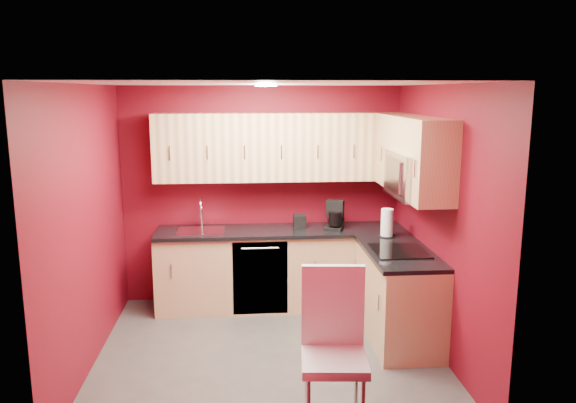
{
  "coord_description": "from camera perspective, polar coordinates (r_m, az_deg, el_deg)",
  "views": [
    {
      "loc": [
        -0.23,
        -4.93,
        2.43
      ],
      "look_at": [
        0.22,
        0.55,
        1.35
      ],
      "focal_mm": 35.0,
      "sensor_mm": 36.0,
      "label": 1
    }
  ],
  "objects": [
    {
      "name": "floor",
      "position": [
        5.5,
        -1.92,
        -15.13
      ],
      "size": [
        3.2,
        3.2,
        0.0
      ],
      "primitive_type": "plane",
      "color": "#4A4845",
      "rests_on": "ground"
    },
    {
      "name": "wall_front",
      "position": [
        3.64,
        -0.88,
        -7.88
      ],
      "size": [
        3.2,
        0.0,
        3.2
      ],
      "primitive_type": "plane",
      "rotation": [
        -1.57,
        0.0,
        0.0
      ],
      "color": "#600916",
      "rests_on": "floor"
    },
    {
      "name": "downlight",
      "position": [
        5.24,
        -2.27,
        11.67
      ],
      "size": [
        0.2,
        0.2,
        0.01
      ],
      "primitive_type": "cylinder",
      "color": "white",
      "rests_on": "ceiling"
    },
    {
      "name": "countertop_right",
      "position": [
        5.6,
        11.2,
        -5.1
      ],
      "size": [
        0.63,
        1.27,
        0.04
      ],
      "primitive_type": "cube",
      "color": "black",
      "rests_on": "base_cabinets_right"
    },
    {
      "name": "sink",
      "position": [
        6.33,
        -8.86,
        -2.62
      ],
      "size": [
        0.52,
        0.42,
        0.35
      ],
      "color": "silver",
      "rests_on": "countertop_back"
    },
    {
      "name": "wall_left",
      "position": [
        5.26,
        -19.74,
        -2.57
      ],
      "size": [
        0.0,
        3.0,
        3.0
      ],
      "primitive_type": "plane",
      "rotation": [
        1.57,
        0.0,
        1.57
      ],
      "color": "#600916",
      "rests_on": "floor"
    },
    {
      "name": "napkin_holder",
      "position": [
        6.37,
        1.19,
        -2.02
      ],
      "size": [
        0.14,
        0.14,
        0.15
      ],
      "primitive_type": null,
      "rotation": [
        0.0,
        0.0,
        -0.01
      ],
      "color": "black",
      "rests_on": "countertop_back"
    },
    {
      "name": "ceiling",
      "position": [
        4.94,
        -2.11,
        11.88
      ],
      "size": [
        3.2,
        3.2,
        0.0
      ],
      "primitive_type": "plane",
      "rotation": [
        3.14,
        0.0,
        0.0
      ],
      "color": "white",
      "rests_on": "wall_back"
    },
    {
      "name": "dining_chair",
      "position": [
        4.21,
        4.72,
        -14.95
      ],
      "size": [
        0.51,
        0.54,
        1.17
      ],
      "primitive_type": null,
      "rotation": [
        0.0,
        0.0,
        -0.09
      ],
      "color": "silver",
      "rests_on": "floor"
    },
    {
      "name": "wall_right",
      "position": [
        5.39,
        15.24,
        -1.97
      ],
      "size": [
        0.0,
        3.0,
        3.0
      ],
      "primitive_type": "plane",
      "rotation": [
        1.57,
        0.0,
        -1.57
      ],
      "color": "#600916",
      "rests_on": "floor"
    },
    {
      "name": "wall_back",
      "position": [
        6.54,
        -2.64,
        0.69
      ],
      "size": [
        3.2,
        0.0,
        3.2
      ],
      "primitive_type": "plane",
      "rotation": [
        1.57,
        0.0,
        0.0
      ],
      "color": "#600916",
      "rests_on": "floor"
    },
    {
      "name": "microwave",
      "position": [
        5.44,
        12.71,
        2.66
      ],
      "size": [
        0.42,
        0.76,
        0.42
      ],
      "color": "silver",
      "rests_on": "upper_cabinets_right"
    },
    {
      "name": "countertop_back",
      "position": [
        6.32,
        -0.69,
        -3.01
      ],
      "size": [
        2.8,
        0.63,
        0.04
      ],
      "primitive_type": "cube",
      "color": "black",
      "rests_on": "base_cabinets_back"
    },
    {
      "name": "base_cabinets_back",
      "position": [
        6.46,
        -0.69,
        -6.89
      ],
      "size": [
        2.8,
        0.6,
        0.87
      ],
      "primitive_type": "cube",
      "color": "tan",
      "rests_on": "floor"
    },
    {
      "name": "upper_cabinets_back",
      "position": [
        6.3,
        -0.8,
        5.57
      ],
      "size": [
        2.8,
        0.35,
        0.75
      ],
      "primitive_type": "cube",
      "color": "#ECC486",
      "rests_on": "wall_back"
    },
    {
      "name": "coffee_maker",
      "position": [
        6.31,
        4.69,
        -1.41
      ],
      "size": [
        0.27,
        0.31,
        0.32
      ],
      "primitive_type": null,
      "rotation": [
        0.0,
        0.0,
        -0.35
      ],
      "color": "black",
      "rests_on": "countertop_back"
    },
    {
      "name": "paper_towel",
      "position": [
        6.06,
        10.02,
        -2.15
      ],
      "size": [
        0.22,
        0.22,
        0.3
      ],
      "primitive_type": null,
      "rotation": [
        0.0,
        0.0,
        -0.35
      ],
      "color": "white",
      "rests_on": "countertop_right"
    },
    {
      "name": "base_cabinets_right",
      "position": [
        5.76,
        11.13,
        -9.4
      ],
      "size": [
        0.6,
        1.3,
        0.87
      ],
      "primitive_type": "cube",
      "color": "tan",
      "rests_on": "floor"
    },
    {
      "name": "upper_cabinets_right",
      "position": [
        5.65,
        12.38,
        5.31
      ],
      "size": [
        0.35,
        1.55,
        0.75
      ],
      "color": "#ECC486",
      "rests_on": "wall_right"
    },
    {
      "name": "dishwasher_front",
      "position": [
        6.18,
        -2.83,
        -7.77
      ],
      "size": [
        0.6,
        0.02,
        0.82
      ],
      "primitive_type": "cube",
      "color": "black",
      "rests_on": "base_cabinets_back"
    },
    {
      "name": "cooktop",
      "position": [
        5.56,
        11.25,
        -4.95
      ],
      "size": [
        0.5,
        0.55,
        0.01
      ],
      "primitive_type": "cube",
      "color": "black",
      "rests_on": "countertop_right"
    }
  ]
}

